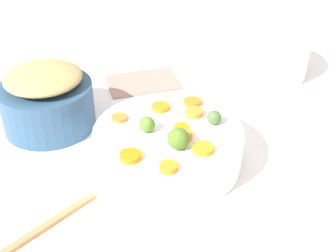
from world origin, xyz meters
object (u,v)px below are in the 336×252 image
object	(u,v)px
serving_bowl_carrots	(168,146)
wooden_spoon	(8,250)
casserole_dish	(261,56)
metal_pot	(48,106)

from	to	relation	value
serving_bowl_carrots	wooden_spoon	xyz separation A→B (m)	(0.18, 0.29, -0.03)
wooden_spoon	casserole_dish	distance (m)	0.81
casserole_dish	wooden_spoon	bearing A→B (deg)	66.68
serving_bowl_carrots	wooden_spoon	size ratio (longest dim) A/B	1.22
metal_pot	casserole_dish	world-z (taller)	metal_pot
serving_bowl_carrots	metal_pot	size ratio (longest dim) A/B	1.45
metal_pot	wooden_spoon	xyz separation A→B (m)	(-0.11, 0.35, -0.05)
casserole_dish	metal_pot	bearing A→B (deg)	42.53
casserole_dish	serving_bowl_carrots	bearing A→B (deg)	73.22
wooden_spoon	casserole_dish	bearing A→B (deg)	-113.32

